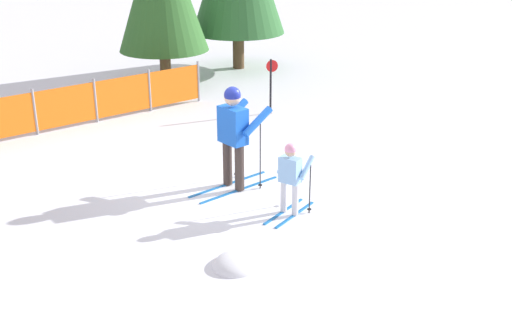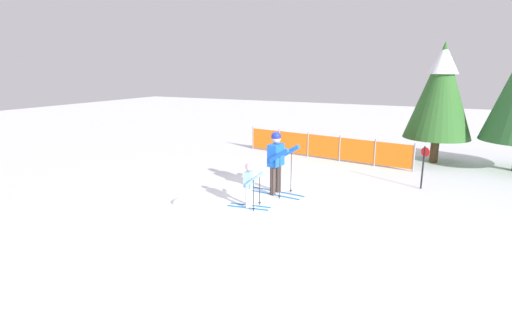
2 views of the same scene
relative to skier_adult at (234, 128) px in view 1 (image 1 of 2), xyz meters
The scene contains 6 objects.
ground_plane 1.09m from the skier_adult, 139.51° to the left, with size 60.00×60.00×0.00m, color white.
skier_adult is the anchor object (origin of this frame).
skier_child 1.42m from the skier_adult, 96.66° to the right, with size 1.13×0.55×1.18m.
safety_fence 4.99m from the skier_adult, 91.76° to the left, with size 6.88×1.17×1.01m.
trail_marker 4.40m from the skier_adult, 32.87° to the left, with size 0.25×0.16×1.29m.
snow_mound 2.83m from the skier_adult, 135.04° to the right, with size 0.77×0.65×0.31m, color white.
Camera 1 is at (-7.21, -7.21, 4.49)m, focal length 45.00 mm.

